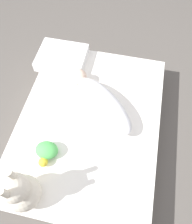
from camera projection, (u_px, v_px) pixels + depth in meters
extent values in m
plane|color=#514C47|center=(89.00, 133.00, 1.62)|extent=(12.00, 12.00, 0.00)
cube|color=white|center=(89.00, 127.00, 1.54)|extent=(1.27, 0.93, 0.19)
cube|color=white|center=(77.00, 89.00, 1.57)|extent=(0.21, 0.19, 0.02)
ellipsoid|color=white|center=(103.00, 105.00, 1.43)|extent=(0.49, 0.51, 0.15)
sphere|color=beige|center=(79.00, 77.00, 1.55)|extent=(0.12, 0.12, 0.12)
cube|color=white|center=(62.00, 58.00, 1.68)|extent=(0.29, 0.36, 0.08)
sphere|color=beige|center=(23.00, 193.00, 1.14)|extent=(0.19, 0.19, 0.19)
sphere|color=beige|center=(15.00, 188.00, 1.01)|extent=(0.14, 0.14, 0.14)
cylinder|color=beige|center=(12.00, 175.00, 0.96)|extent=(0.03, 0.03, 0.09)
cylinder|color=beige|center=(4.00, 193.00, 0.92)|extent=(0.03, 0.03, 0.09)
ellipsoid|color=#51B756|center=(47.00, 150.00, 1.31)|extent=(0.11, 0.14, 0.09)
sphere|color=yellow|center=(43.00, 162.00, 1.28)|extent=(0.06, 0.06, 0.06)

